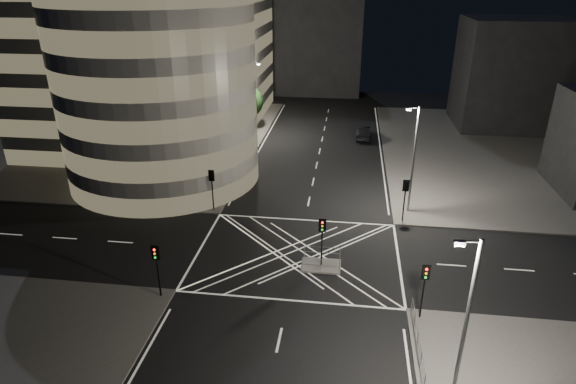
# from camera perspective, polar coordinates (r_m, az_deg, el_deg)

# --- Properties ---
(ground) EXTENTS (120.00, 120.00, 0.00)m
(ground) POSITION_cam_1_polar(r_m,az_deg,el_deg) (38.94, 1.13, -7.41)
(ground) COLOR black
(ground) RESTS_ON ground
(sidewalk_far_left) EXTENTS (42.00, 42.00, 0.15)m
(sidewalk_far_left) POSITION_cam_1_polar(r_m,az_deg,el_deg) (71.19, -20.22, 6.18)
(sidewalk_far_left) COLOR #4D4B48
(sidewalk_far_left) RESTS_ON ground
(sidewalk_far_right) EXTENTS (42.00, 42.00, 0.15)m
(sidewalk_far_right) POSITION_cam_1_polar(r_m,az_deg,el_deg) (68.21, 29.05, 3.81)
(sidewalk_far_right) COLOR #4D4B48
(sidewalk_far_right) RESTS_ON ground
(central_island) EXTENTS (3.00, 2.00, 0.15)m
(central_island) POSITION_cam_1_polar(r_m,az_deg,el_deg) (37.50, 3.94, -8.71)
(central_island) COLOR slate
(central_island) RESTS_ON ground
(office_tower_curved) EXTENTS (30.00, 29.00, 27.20)m
(office_tower_curved) POSITION_cam_1_polar(r_m,az_deg,el_deg) (57.61, -18.19, 15.39)
(office_tower_curved) COLOR gray
(office_tower_curved) RESTS_ON sidewalk_far_left
(office_block_rear) EXTENTS (24.00, 16.00, 22.00)m
(office_block_rear) POSITION_cam_1_polar(r_m,az_deg,el_deg) (79.70, -11.79, 17.15)
(office_block_rear) COLOR gray
(office_block_rear) RESTS_ON sidewalk_far_left
(building_right_far) EXTENTS (14.00, 12.00, 15.00)m
(building_right_far) POSITION_cam_1_polar(r_m,az_deg,el_deg) (77.35, 24.89, 12.63)
(building_right_far) COLOR black
(building_right_far) RESTS_ON sidewalk_far_right
(building_far_end) EXTENTS (18.00, 8.00, 18.00)m
(building_far_end) POSITION_cam_1_polar(r_m,az_deg,el_deg) (91.94, 2.86, 17.16)
(building_far_end) COLOR black
(building_far_end) RESTS_ON ground
(tree_a) EXTENTS (4.14, 4.14, 7.11)m
(tree_a) POSITION_cam_1_polar(r_m,az_deg,el_deg) (46.89, -10.44, 4.47)
(tree_a) COLOR black
(tree_a) RESTS_ON sidewalk_far_left
(tree_b) EXTENTS (5.04, 5.04, 7.81)m
(tree_b) POSITION_cam_1_polar(r_m,az_deg,el_deg) (52.27, -8.52, 6.91)
(tree_b) COLOR black
(tree_b) RESTS_ON sidewalk_far_left
(tree_c) EXTENTS (4.59, 4.59, 7.51)m
(tree_c) POSITION_cam_1_polar(r_m,az_deg,el_deg) (57.83, -6.93, 8.65)
(tree_c) COLOR black
(tree_c) RESTS_ON sidewalk_far_left
(tree_d) EXTENTS (4.27, 4.27, 7.71)m
(tree_d) POSITION_cam_1_polar(r_m,az_deg,el_deg) (63.37, -5.63, 10.46)
(tree_d) COLOR black
(tree_d) RESTS_ON sidewalk_far_left
(tree_e) EXTENTS (3.63, 3.63, 6.06)m
(tree_e) POSITION_cam_1_polar(r_m,az_deg,el_deg) (69.36, -4.48, 10.63)
(tree_e) COLOR black
(tree_e) RESTS_ON sidewalk_far_left
(traffic_signal_fl) EXTENTS (0.55, 0.22, 4.00)m
(traffic_signal_fl) POSITION_cam_1_polar(r_m,az_deg,el_deg) (45.16, -9.01, 1.13)
(traffic_signal_fl) COLOR black
(traffic_signal_fl) RESTS_ON sidewalk_far_left
(traffic_signal_nl) EXTENTS (0.55, 0.22, 4.00)m
(traffic_signal_nl) POSITION_cam_1_polar(r_m,az_deg,el_deg) (33.83, -15.32, -7.95)
(traffic_signal_nl) COLOR black
(traffic_signal_nl) RESTS_ON sidewalk_near_left
(traffic_signal_fr) EXTENTS (0.55, 0.22, 4.00)m
(traffic_signal_fr) POSITION_cam_1_polar(r_m,az_deg,el_deg) (43.75, 13.72, -0.08)
(traffic_signal_fr) COLOR black
(traffic_signal_fr) RESTS_ON sidewalk_far_right
(traffic_signal_nr) EXTENTS (0.55, 0.22, 4.00)m
(traffic_signal_nr) POSITION_cam_1_polar(r_m,az_deg,el_deg) (31.92, 15.88, -10.16)
(traffic_signal_nr) COLOR black
(traffic_signal_nr) RESTS_ON sidewalk_near_right
(traffic_signal_island) EXTENTS (0.55, 0.22, 4.00)m
(traffic_signal_island) POSITION_cam_1_polar(r_m,az_deg,el_deg) (36.04, 4.07, -4.92)
(traffic_signal_island) COLOR black
(traffic_signal_island) RESTS_ON central_island
(street_lamp_left_near) EXTENTS (1.25, 0.25, 10.00)m
(street_lamp_left_near) POSITION_cam_1_polar(r_m,az_deg,el_deg) (49.09, -8.28, 6.36)
(street_lamp_left_near) COLOR slate
(street_lamp_left_near) RESTS_ON sidewalk_far_left
(street_lamp_left_far) EXTENTS (1.25, 0.25, 10.00)m
(street_lamp_left_far) POSITION_cam_1_polar(r_m,az_deg,el_deg) (65.96, -4.14, 11.20)
(street_lamp_left_far) COLOR slate
(street_lamp_left_far) RESTS_ON sidewalk_far_left
(street_lamp_right_far) EXTENTS (1.25, 0.25, 10.00)m
(street_lamp_right_far) POSITION_cam_1_polar(r_m,az_deg,el_deg) (44.89, 14.61, 4.08)
(street_lamp_right_far) COLOR slate
(street_lamp_right_far) RESTS_ON sidewalk_far_right
(street_lamp_right_near) EXTENTS (1.25, 0.25, 10.00)m
(street_lamp_right_near) POSITION_cam_1_polar(r_m,az_deg,el_deg) (24.82, 20.17, -14.51)
(street_lamp_right_near) COLOR slate
(street_lamp_right_near) RESTS_ON sidewalk_near_right
(railing_near_right) EXTENTS (0.06, 11.70, 1.10)m
(railing_near_right) POSITION_cam_1_polar(r_m,az_deg,el_deg) (29.08, 15.69, -19.71)
(railing_near_right) COLOR slate
(railing_near_right) RESTS_ON sidewalk_near_right
(railing_island_south) EXTENTS (2.80, 0.06, 1.10)m
(railing_island_south) POSITION_cam_1_polar(r_m,az_deg,el_deg) (36.41, 3.87, -8.65)
(railing_island_south) COLOR slate
(railing_island_south) RESTS_ON central_island
(railing_island_north) EXTENTS (2.80, 0.06, 1.10)m
(railing_island_north) POSITION_cam_1_polar(r_m,az_deg,el_deg) (37.93, 4.06, -7.18)
(railing_island_north) COLOR slate
(railing_island_north) RESTS_ON central_island
(sedan) EXTENTS (1.91, 5.22, 1.71)m
(sedan) POSITION_cam_1_polar(r_m,az_deg,el_deg) (66.81, 8.90, 6.97)
(sedan) COLOR black
(sedan) RESTS_ON ground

